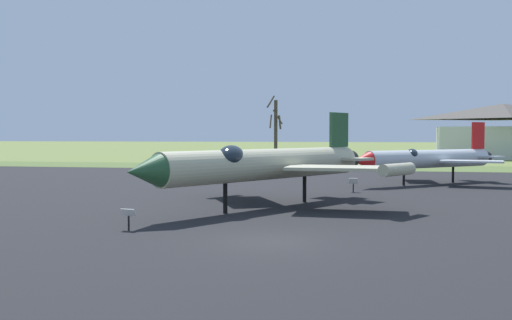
% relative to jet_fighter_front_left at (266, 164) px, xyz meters
% --- Properties ---
extents(ground_plane, '(600.00, 600.00, 0.00)m').
position_rel_jet_fighter_front_left_xyz_m(ground_plane, '(1.74, -9.34, -2.43)').
color(ground_plane, olive).
extents(asphalt_apron, '(87.67, 52.40, 0.05)m').
position_rel_jet_fighter_front_left_xyz_m(asphalt_apron, '(1.74, 6.38, -2.40)').
color(asphalt_apron, black).
rests_on(asphalt_apron, ground).
extents(grass_verge_strip, '(147.67, 12.00, 0.06)m').
position_rel_jet_fighter_front_left_xyz_m(grass_verge_strip, '(1.74, 38.58, -2.40)').
color(grass_verge_strip, '#556935').
rests_on(grass_verge_strip, ground).
extents(jet_fighter_front_left, '(13.12, 15.25, 5.37)m').
position_rel_jet_fighter_front_left_xyz_m(jet_fighter_front_left, '(0.00, 0.00, 0.00)').
color(jet_fighter_front_left, '#B7B293').
rests_on(jet_fighter_front_left, ground).
extents(info_placard_front_left, '(0.66, 0.30, 0.94)m').
position_rel_jet_fighter_front_left_xyz_m(info_placard_front_left, '(-4.29, -8.14, -1.82)').
color(info_placard_front_left, black).
rests_on(info_placard_front_left, ground).
extents(jet_fighter_front_right, '(12.53, 11.47, 5.07)m').
position_rel_jet_fighter_front_left_xyz_m(jet_fighter_front_right, '(10.16, 16.69, -0.32)').
color(jet_fighter_front_right, silver).
rests_on(jet_fighter_front_right, ground).
extents(info_placard_front_right, '(0.59, 0.23, 1.01)m').
position_rel_jet_fighter_front_left_xyz_m(info_placard_front_right, '(4.44, 9.21, -1.79)').
color(info_placard_front_right, black).
rests_on(info_placard_front_right, ground).
extents(bare_tree_far_left, '(2.23, 2.22, 9.37)m').
position_rel_jet_fighter_front_left_xyz_m(bare_tree_far_left, '(-6.77, 44.69, 2.32)').
color(bare_tree_far_left, '#42382D').
rests_on(bare_tree_far_left, ground).
extents(visitor_building, '(22.83, 14.87, 9.27)m').
position_rel_jet_fighter_front_left_xyz_m(visitor_building, '(27.78, 70.82, 2.10)').
color(visitor_building, beige).
rests_on(visitor_building, ground).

